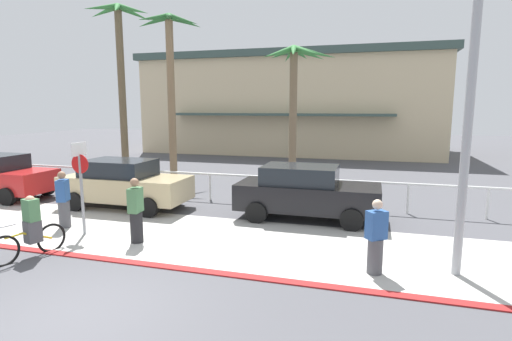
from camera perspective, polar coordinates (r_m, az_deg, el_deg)
ground_plane at (r=16.36m, az=-0.66°, el=-3.32°), size 80.00×80.00×0.00m
sidewalk_strip at (r=11.14m, az=-9.55°, el=-9.34°), size 44.00×4.00×0.02m
curb_paint at (r=9.49m, az=-14.95°, el=-12.81°), size 44.00×0.24×0.03m
building_backdrop at (r=33.16m, az=5.48°, el=9.41°), size 22.45×11.96×7.46m
rail_fence at (r=14.80m, az=-2.36°, el=-1.33°), size 21.22×0.08×1.04m
stop_sign_bike_lane at (r=11.83m, az=-23.70°, el=-0.59°), size 0.52×0.56×2.56m
streetlight_curb at (r=8.82m, az=28.80°, el=13.02°), size 0.24×2.54×7.50m
palm_tree_0 at (r=21.88m, az=-18.76°, el=15.42°), size 3.34×3.20×8.55m
palm_tree_1 at (r=19.96m, az=-12.12°, el=15.07°), size 3.15×3.18×7.81m
palm_tree_2 at (r=19.04m, az=5.56°, el=13.42°), size 3.41×3.71×6.31m
car_tan_1 at (r=14.66m, az=-18.24°, el=-1.75°), size 4.40×2.02×1.69m
car_black_2 at (r=12.63m, az=7.12°, el=-3.04°), size 4.40×2.02×1.69m
cyclist_yellow_0 at (r=10.80m, az=-29.46°, el=-7.21°), size 0.58×1.76×1.50m
pedestrian_0 at (r=12.89m, az=-25.73°, el=-4.07°), size 0.42×0.47×1.68m
pedestrian_1 at (r=8.84m, az=16.69°, el=-9.51°), size 0.48×0.45×1.62m
pedestrian_2 at (r=10.80m, az=-16.74°, el=-5.85°), size 0.35×0.42×1.71m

